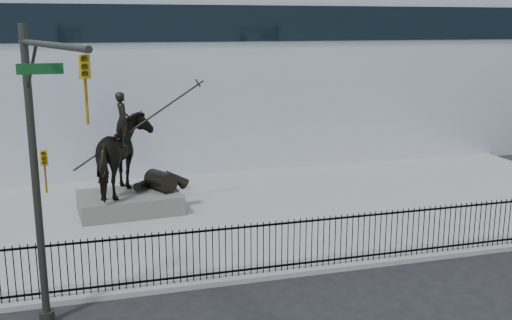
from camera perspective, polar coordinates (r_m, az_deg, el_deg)
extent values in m
plane|color=black|center=(16.50, 6.36, -12.26)|extent=(120.00, 120.00, 0.00)
cube|color=gray|center=(22.64, -0.42, -4.91)|extent=(30.00, 12.00, 0.15)
cube|color=silver|center=(34.35, -6.40, 8.62)|extent=(44.00, 14.00, 9.00)
cube|color=black|center=(17.44, 4.79, -9.72)|extent=(22.00, 0.05, 0.05)
cube|color=black|center=(17.00, 4.87, -5.83)|extent=(22.00, 0.05, 0.05)
cube|color=black|center=(17.22, 4.83, -7.88)|extent=(22.00, 0.03, 1.50)
cube|color=#53514C|center=(22.82, -11.95, -3.96)|extent=(3.83, 2.78, 0.69)
imported|color=black|center=(22.37, -12.16, 0.45)|extent=(2.68, 3.07, 2.91)
imported|color=black|center=(22.12, -12.62, 3.80)|extent=(0.52, 0.75, 1.97)
cylinder|color=black|center=(22.24, -11.27, 3.13)|extent=(4.68, 0.42, 2.96)
cylinder|color=#262823|center=(15.58, -19.28, -13.92)|extent=(0.36, 0.36, 0.30)
cylinder|color=#262823|center=(14.43, -20.26, -1.91)|extent=(0.18, 0.18, 7.00)
cylinder|color=#262823|center=(11.85, -19.15, 10.33)|extent=(1.47, 4.84, 0.12)
imported|color=gold|center=(9.76, -15.90, 6.45)|extent=(0.18, 0.22, 1.10)
imported|color=gold|center=(14.37, -19.44, -1.08)|extent=(0.16, 0.20, 1.00)
cube|color=#0C3F19|center=(12.81, -19.88, 8.17)|extent=(0.90, 0.03, 0.22)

